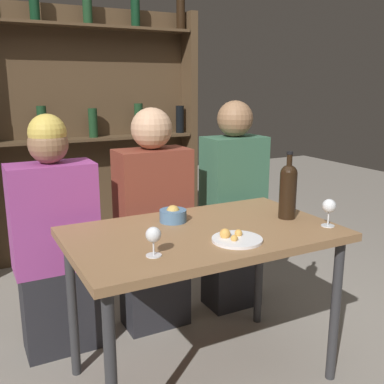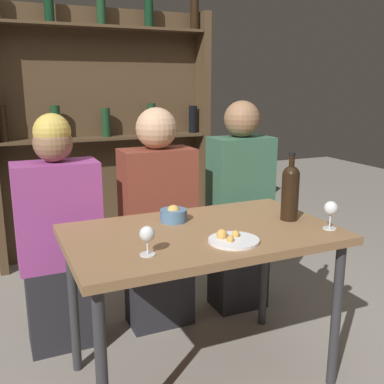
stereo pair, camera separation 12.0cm
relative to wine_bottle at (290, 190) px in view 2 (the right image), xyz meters
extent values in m
plane|color=gray|center=(-0.45, 0.02, -0.87)|extent=(10.00, 10.00, 0.00)
cube|color=olive|center=(-0.45, 0.02, -0.16)|extent=(1.18, 0.71, 0.04)
cylinder|color=#2D2D30|center=(-0.97, -0.27, -0.53)|extent=(0.04, 0.04, 0.69)
cylinder|color=#2D2D30|center=(0.08, -0.27, -0.53)|extent=(0.04, 0.04, 0.69)
cylinder|color=#2D2D30|center=(-0.97, 0.32, -0.53)|extent=(0.04, 0.04, 0.69)
cylinder|color=#2D2D30|center=(0.08, 0.32, -0.53)|extent=(0.04, 0.04, 0.69)
cube|color=#4C3823|center=(-0.45, 1.84, 0.08)|extent=(1.63, 0.02, 1.91)
cube|color=#4C3823|center=(0.37, 1.73, 0.08)|extent=(0.06, 0.18, 1.91)
cube|color=#4C3823|center=(-0.45, 1.73, 0.08)|extent=(1.55, 0.18, 0.02)
cylinder|color=black|center=(-1.18, 1.73, 0.21)|extent=(0.07, 0.07, 0.25)
cylinder|color=#19381E|center=(-0.81, 1.74, 0.21)|extent=(0.07, 0.07, 0.24)
cylinder|color=#19381E|center=(-0.44, 1.74, 0.20)|extent=(0.07, 0.07, 0.22)
cylinder|color=#19381E|center=(-0.08, 1.74, 0.21)|extent=(0.07, 0.07, 0.25)
cylinder|color=black|center=(0.28, 1.73, 0.20)|extent=(0.07, 0.07, 0.22)
cube|color=#4C3823|center=(-0.45, 1.73, 0.88)|extent=(1.55, 0.18, 0.02)
cylinder|color=black|center=(-0.81, 1.73, 1.02)|extent=(0.07, 0.07, 0.25)
cylinder|color=#19381E|center=(-0.45, 1.74, 1.02)|extent=(0.07, 0.07, 0.26)
cylinder|color=black|center=(-0.09, 1.73, 1.02)|extent=(0.07, 0.07, 0.25)
cylinder|color=black|center=(0.29, 1.73, 1.01)|extent=(0.07, 0.07, 0.23)
cylinder|color=black|center=(0.00, 0.00, -0.03)|extent=(0.08, 0.08, 0.22)
sphere|color=black|center=(0.00, 0.00, 0.07)|extent=(0.08, 0.08, 0.08)
cylinder|color=black|center=(0.00, 0.00, 0.12)|extent=(0.03, 0.03, 0.09)
cylinder|color=black|center=(0.00, 0.00, 0.17)|extent=(0.03, 0.03, 0.01)
cylinder|color=silver|center=(-0.76, -0.16, -0.14)|extent=(0.06, 0.06, 0.00)
cylinder|color=silver|center=(-0.76, -0.16, -0.11)|extent=(0.01, 0.01, 0.06)
sphere|color=silver|center=(-0.76, -0.16, -0.06)|extent=(0.06, 0.06, 0.06)
cylinder|color=silver|center=(0.08, -0.19, -0.14)|extent=(0.06, 0.06, 0.00)
cylinder|color=silver|center=(0.08, -0.19, -0.10)|extent=(0.01, 0.01, 0.07)
sphere|color=silver|center=(0.08, -0.19, -0.05)|extent=(0.06, 0.06, 0.06)
cylinder|color=white|center=(-0.39, -0.16, -0.14)|extent=(0.21, 0.21, 0.01)
sphere|color=gold|center=(-0.42, -0.18, -0.12)|extent=(0.03, 0.03, 0.03)
sphere|color=gold|center=(-0.37, -0.14, -0.12)|extent=(0.03, 0.03, 0.03)
sphere|color=gold|center=(-0.43, -0.13, -0.12)|extent=(0.05, 0.05, 0.05)
sphere|color=#E5BC66|center=(-0.37, -0.14, -0.12)|extent=(0.03, 0.03, 0.03)
cylinder|color=#4C7299|center=(-0.51, 0.20, -0.11)|extent=(0.13, 0.13, 0.06)
sphere|color=gold|center=(-0.51, 0.20, -0.10)|extent=(0.06, 0.06, 0.06)
cube|color=#26262B|center=(-0.98, 0.57, -0.65)|extent=(0.37, 0.22, 0.45)
cube|color=#9E3F8C|center=(-0.98, 0.57, -0.16)|extent=(0.41, 0.22, 0.53)
sphere|color=#8C6647|center=(-0.98, 0.57, 0.21)|extent=(0.19, 0.19, 0.19)
sphere|color=gold|center=(-0.98, 0.57, 0.26)|extent=(0.18, 0.18, 0.18)
cube|color=#26262B|center=(-0.45, 0.57, -0.65)|extent=(0.35, 0.22, 0.45)
cube|color=brown|center=(-0.45, 0.57, -0.14)|extent=(0.39, 0.22, 0.57)
sphere|color=tan|center=(-0.45, 0.57, 0.26)|extent=(0.22, 0.22, 0.22)
cube|color=#26262B|center=(0.07, 0.57, -0.65)|extent=(0.32, 0.22, 0.45)
cube|color=#38664C|center=(0.07, 0.57, -0.12)|extent=(0.35, 0.22, 0.61)
sphere|color=#8C6647|center=(0.07, 0.57, 0.29)|extent=(0.21, 0.21, 0.21)
camera|label=1|loc=(-1.36, -1.62, 0.48)|focal=42.00mm
camera|label=2|loc=(-1.25, -1.67, 0.48)|focal=42.00mm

